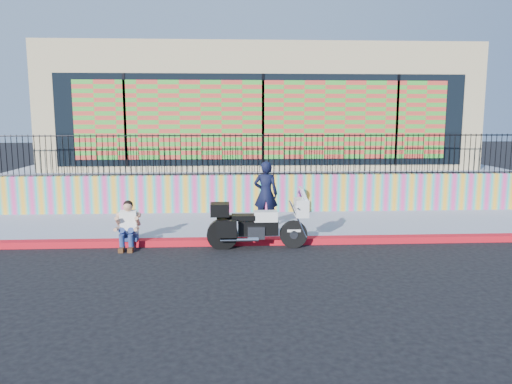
{
  "coord_description": "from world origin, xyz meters",
  "views": [
    {
      "loc": [
        -1.06,
        -11.36,
        3.0
      ],
      "look_at": [
        -0.38,
        1.2,
        1.06
      ],
      "focal_mm": 35.0,
      "sensor_mm": 36.0,
      "label": 1
    }
  ],
  "objects": [
    {
      "name": "elevated_platform",
      "position": [
        0.0,
        8.35,
        0.62
      ],
      "size": [
        16.0,
        10.0,
        1.25
      ],
      "primitive_type": "cube",
      "color": "#888FA4",
      "rests_on": "ground"
    },
    {
      "name": "sidewalk",
      "position": [
        0.0,
        1.65,
        0.07
      ],
      "size": [
        16.0,
        3.0,
        0.15
      ],
      "primitive_type": "cube",
      "color": "#888FA4",
      "rests_on": "ground"
    },
    {
      "name": "seated_man",
      "position": [
        -3.36,
        -0.24,
        0.45
      ],
      "size": [
        0.54,
        0.71,
        1.06
      ],
      "color": "navy",
      "rests_on": "ground"
    },
    {
      "name": "metal_fence",
      "position": [
        0.0,
        3.25,
        1.85
      ],
      "size": [
        15.8,
        0.04,
        1.2
      ],
      "primitive_type": null,
      "color": "black",
      "rests_on": "mural_wall"
    },
    {
      "name": "storefront_building",
      "position": [
        0.0,
        8.13,
        3.25
      ],
      "size": [
        14.0,
        8.06,
        4.0
      ],
      "color": "tan",
      "rests_on": "elevated_platform"
    },
    {
      "name": "ground",
      "position": [
        0.0,
        0.0,
        0.0
      ],
      "size": [
        90.0,
        90.0,
        0.0
      ],
      "primitive_type": "plane",
      "color": "black",
      "rests_on": "ground"
    },
    {
      "name": "mural_wall",
      "position": [
        0.0,
        3.25,
        0.7
      ],
      "size": [
        16.0,
        0.2,
        1.1
      ],
      "primitive_type": "cube",
      "color": "#DD3A87",
      "rests_on": "sidewalk"
    },
    {
      "name": "police_officer",
      "position": [
        -0.12,
        1.27,
        1.0
      ],
      "size": [
        0.67,
        0.49,
        1.69
      ],
      "primitive_type": "imported",
      "rotation": [
        0.0,
        0.0,
        2.99
      ],
      "color": "black",
      "rests_on": "sidewalk"
    },
    {
      "name": "red_curb",
      "position": [
        0.0,
        0.0,
        0.07
      ],
      "size": [
        16.0,
        0.3,
        0.15
      ],
      "primitive_type": "cube",
      "color": "#B60D12",
      "rests_on": "ground"
    },
    {
      "name": "police_motorcycle",
      "position": [
        -0.46,
        -0.35,
        0.59
      ],
      "size": [
        2.25,
        0.74,
        1.4
      ],
      "color": "black",
      "rests_on": "ground"
    }
  ]
}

